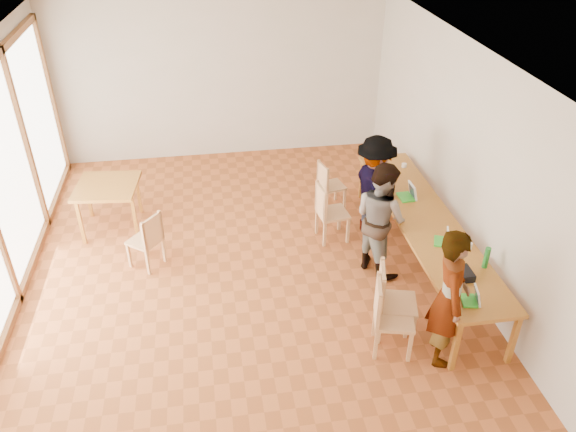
# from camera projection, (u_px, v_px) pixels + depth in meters

# --- Properties ---
(ground) EXTENTS (8.00, 8.00, 0.00)m
(ground) POSITION_uv_depth(u_px,v_px,m) (245.00, 280.00, 7.70)
(ground) COLOR #AF5A2A
(ground) RESTS_ON ground
(wall_back) EXTENTS (6.00, 0.10, 3.00)m
(wall_back) POSITION_uv_depth(u_px,v_px,m) (221.00, 78.00, 10.23)
(wall_back) COLOR beige
(wall_back) RESTS_ON ground
(wall_right) EXTENTS (0.10, 8.00, 3.00)m
(wall_right) POSITION_uv_depth(u_px,v_px,m) (470.00, 167.00, 7.29)
(wall_right) COLOR beige
(wall_right) RESTS_ON ground
(ceiling) EXTENTS (6.00, 8.00, 0.04)m
(ceiling) POSITION_uv_depth(u_px,v_px,m) (233.00, 62.00, 6.08)
(ceiling) COLOR white
(ceiling) RESTS_ON wall_back
(communal_table) EXTENTS (0.80, 4.00, 0.75)m
(communal_table) POSITION_uv_depth(u_px,v_px,m) (426.00, 222.00, 7.63)
(communal_table) COLOR #BA7429
(communal_table) RESTS_ON ground
(side_table) EXTENTS (0.90, 0.90, 0.75)m
(side_table) POSITION_uv_depth(u_px,v_px,m) (107.00, 190.00, 8.45)
(side_table) COLOR #BA7429
(side_table) RESTS_ON ground
(chair_near) EXTENTS (0.54, 0.54, 0.51)m
(chair_near) POSITION_uv_depth(u_px,v_px,m) (386.00, 310.00, 6.32)
(chair_near) COLOR #E1A870
(chair_near) RESTS_ON ground
(chair_mid) EXTENTS (0.55, 0.55, 0.51)m
(chair_mid) POSITION_uv_depth(u_px,v_px,m) (389.00, 294.00, 6.53)
(chair_mid) COLOR #E1A870
(chair_mid) RESTS_ON ground
(chair_far) EXTENTS (0.48, 0.48, 0.49)m
(chair_far) POSITION_uv_depth(u_px,v_px,m) (327.00, 207.00, 8.23)
(chair_far) COLOR #E1A870
(chair_far) RESTS_ON ground
(chair_empty) EXTENTS (0.45, 0.45, 0.43)m
(chair_empty) POSITION_uv_depth(u_px,v_px,m) (327.00, 181.00, 9.04)
(chair_empty) COLOR #E1A870
(chair_empty) RESTS_ON ground
(chair_spare) EXTENTS (0.55, 0.55, 0.45)m
(chair_spare) POSITION_uv_depth(u_px,v_px,m) (149.00, 236.00, 7.68)
(chair_spare) COLOR #E1A870
(chair_spare) RESTS_ON ground
(person_near) EXTENTS (0.55, 0.71, 1.71)m
(person_near) POSITION_uv_depth(u_px,v_px,m) (449.00, 298.00, 6.08)
(person_near) COLOR gray
(person_near) RESTS_ON ground
(person_mid) EXTENTS (0.88, 0.98, 1.63)m
(person_mid) POSITION_uv_depth(u_px,v_px,m) (380.00, 218.00, 7.51)
(person_mid) COLOR gray
(person_mid) RESTS_ON ground
(person_far) EXTENTS (0.68, 1.08, 1.60)m
(person_far) POSITION_uv_depth(u_px,v_px,m) (374.00, 187.00, 8.25)
(person_far) COLOR gray
(person_far) RESTS_ON ground
(laptop_near) EXTENTS (0.23, 0.25, 0.19)m
(laptop_near) POSITION_uv_depth(u_px,v_px,m) (473.00, 298.00, 6.16)
(laptop_near) COLOR green
(laptop_near) RESTS_ON communal_table
(laptop_mid) EXTENTS (0.27, 0.28, 0.19)m
(laptop_mid) POSITION_uv_depth(u_px,v_px,m) (445.00, 239.00, 7.11)
(laptop_mid) COLOR green
(laptop_mid) RESTS_ON communal_table
(laptop_far) EXTENTS (0.24, 0.27, 0.22)m
(laptop_far) POSITION_uv_depth(u_px,v_px,m) (409.00, 194.00, 8.06)
(laptop_far) COLOR green
(laptop_far) RESTS_ON communal_table
(yellow_mug) EXTENTS (0.15, 0.15, 0.10)m
(yellow_mug) POSITION_uv_depth(u_px,v_px,m) (386.00, 181.00, 8.41)
(yellow_mug) COLOR #FFA510
(yellow_mug) RESTS_ON communal_table
(green_bottle) EXTENTS (0.07, 0.07, 0.28)m
(green_bottle) POSITION_uv_depth(u_px,v_px,m) (486.00, 258.00, 6.64)
(green_bottle) COLOR #227B2A
(green_bottle) RESTS_ON communal_table
(clear_glass) EXTENTS (0.07, 0.07, 0.09)m
(clear_glass) POSITION_uv_depth(u_px,v_px,m) (469.00, 246.00, 7.00)
(clear_glass) COLOR silver
(clear_glass) RESTS_ON communal_table
(condiment_cup) EXTENTS (0.08, 0.08, 0.06)m
(condiment_cup) POSITION_uv_depth(u_px,v_px,m) (404.00, 165.00, 8.88)
(condiment_cup) COLOR white
(condiment_cup) RESTS_ON communal_table
(pink_phone) EXTENTS (0.05, 0.10, 0.01)m
(pink_phone) POSITION_uv_depth(u_px,v_px,m) (381.00, 180.00, 8.52)
(pink_phone) COLOR #B84050
(pink_phone) RESTS_ON communal_table
(black_pouch) EXTENTS (0.16, 0.26, 0.09)m
(black_pouch) POSITION_uv_depth(u_px,v_px,m) (465.00, 273.00, 6.54)
(black_pouch) COLOR black
(black_pouch) RESTS_ON communal_table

